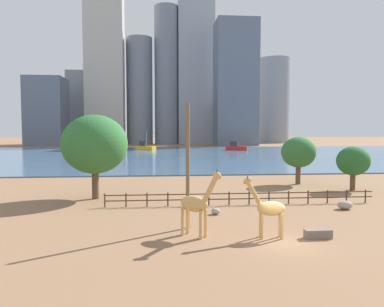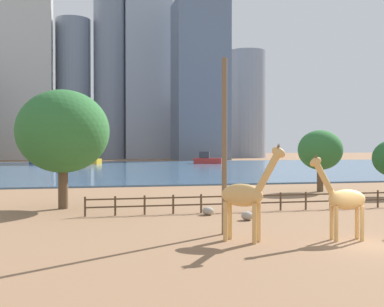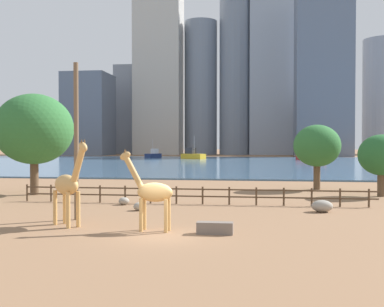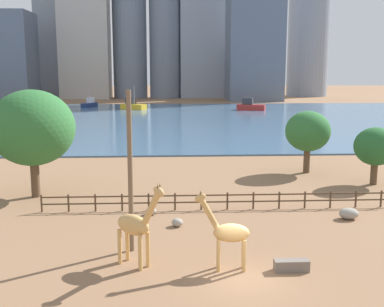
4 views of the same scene
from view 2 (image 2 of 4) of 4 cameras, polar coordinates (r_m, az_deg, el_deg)
The scene contains 19 objects.
ground_plane at distance 101.04m, azimuth -5.20°, elevation -1.73°, with size 400.00×400.00×0.00m, color #8C6647.
harbor_water at distance 98.07m, azimuth -4.98°, elevation -1.75°, with size 180.00×86.00×0.20m, color #476B8C.
giraffe_tall at distance 23.32m, azimuth 6.39°, elevation -4.92°, with size 2.90×2.53×4.75m.
giraffe_companion at distance 24.70m, azimuth 17.53°, elevation -5.21°, with size 2.95×0.92×4.23m.
utility_pole at distance 25.21m, azimuth 3.86°, elevation 0.88°, with size 0.28×0.28×9.22m, color brown.
boulder_by_pole at distance 30.30m, azimuth 6.57°, elevation -7.34°, with size 0.76×0.74×0.56m, color gray.
boulder_small at distance 32.34m, azimuth 1.91°, elevation -6.82°, with size 0.78×0.73×0.55m, color gray.
enclosure_fence at distance 34.80m, azimuth 9.23°, elevation -5.49°, with size 26.12×0.14×1.30m.
tree_left_large at distance 36.55m, azimuth -15.06°, elevation 2.53°, with size 6.78×6.78×8.75m.
tree_right_tall at distance 50.29m, azimuth 14.96°, elevation 0.37°, with size 4.48×4.48×6.24m.
boat_ferry at distance 120.63m, azimuth 1.79°, elevation -0.71°, with size 7.34×4.62×3.04m.
boat_sailboat at distance 129.47m, azimuth -17.78°, elevation -0.72°, with size 3.91×6.02×5.10m.
boat_tug at distance 120.98m, azimuth -12.35°, elevation -0.74°, with size 6.91×5.67×6.01m.
skyline_block_central at distance 174.84m, azimuth -13.90°, elevation 7.38°, with size 12.02×12.02×48.90m, color slate.
skyline_block_left at distance 162.81m, azimuth 0.97°, elevation 8.58°, with size 17.42×15.17×52.79m, color slate.
skyline_block_right at distance 175.36m, azimuth -9.75°, elevation 9.73°, with size 11.13×11.13×63.17m, color slate.
skyline_tower_short at distance 193.31m, azimuth 6.49°, elevation 5.77°, with size 15.32×15.32×42.14m, color gray.
skyline_block_wide at distance 177.60m, azimuth -5.24°, elevation 10.21°, with size 16.80×8.55×66.77m, color #939EAD.
skyline_tower_far at distance 177.74m, azimuth -19.07°, elevation 14.85°, with size 16.99×12.34×95.25m, color #B7B2A8.
Camera 2 is at (-13.02, -20.09, 4.62)m, focal length 45.00 mm.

